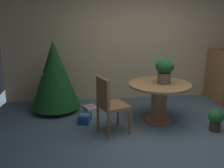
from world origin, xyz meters
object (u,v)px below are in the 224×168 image
at_px(wooden_cabinet, 224,76).
at_px(potted_plant, 216,119).
at_px(holiday_tree, 55,75).
at_px(wooden_chair_left, 109,102).
at_px(flower_vase, 164,70).
at_px(gift_box_blue, 85,118).
at_px(round_dining_table, 159,96).
at_px(gift_box_cream, 91,111).

relative_size(wooden_cabinet, potted_plant, 2.95).
xyz_separation_m(holiday_tree, potted_plant, (2.76, -1.30, -0.55)).
bearing_deg(wooden_chair_left, wooden_cabinet, 25.77).
distance_m(flower_vase, wooden_cabinet, 2.04).
relative_size(holiday_tree, gift_box_blue, 4.43).
height_order(wooden_cabinet, potted_plant, wooden_cabinet).
distance_m(flower_vase, wooden_chair_left, 1.17).
bearing_deg(wooden_cabinet, gift_box_blue, -164.68).
bearing_deg(flower_vase, round_dining_table, 173.51).
bearing_deg(holiday_tree, potted_plant, -25.18).
bearing_deg(wooden_cabinet, flower_vase, -150.28).
bearing_deg(holiday_tree, flower_vase, -22.04).
xyz_separation_m(round_dining_table, gift_box_cream, (-1.23, 0.46, -0.40)).
xyz_separation_m(round_dining_table, wooden_chair_left, (-0.95, -0.35, 0.04)).
xyz_separation_m(flower_vase, potted_plant, (0.78, -0.50, -0.77)).
bearing_deg(gift_box_blue, gift_box_cream, 70.60).
xyz_separation_m(holiday_tree, wooden_cabinet, (3.72, 0.19, -0.19)).
xyz_separation_m(wooden_chair_left, gift_box_cream, (-0.28, 0.81, -0.44)).
relative_size(round_dining_table, wooden_chair_left, 1.16).
relative_size(round_dining_table, gift_box_cream, 3.59).
distance_m(round_dining_table, gift_box_blue, 1.42).
bearing_deg(round_dining_table, wooden_chair_left, -160.00).
xyz_separation_m(wooden_chair_left, potted_plant, (1.80, -0.16, -0.32)).
height_order(round_dining_table, gift_box_blue, round_dining_table).
bearing_deg(holiday_tree, gift_box_cream, -25.72).
bearing_deg(flower_vase, wooden_cabinet, 29.72).
bearing_deg(flower_vase, gift_box_blue, 174.87).
xyz_separation_m(round_dining_table, wooden_cabinet, (1.80, 0.98, 0.08)).
distance_m(wooden_chair_left, gift_box_cream, 0.96).
relative_size(flower_vase, wooden_cabinet, 0.38).
distance_m(wooden_chair_left, wooden_cabinet, 3.06).
distance_m(wooden_chair_left, potted_plant, 1.83).
bearing_deg(potted_plant, wooden_cabinet, 57.29).
height_order(flower_vase, wooden_chair_left, flower_vase).
relative_size(flower_vase, gift_box_cream, 1.40).
bearing_deg(gift_box_cream, potted_plant, -25.00).
bearing_deg(wooden_chair_left, gift_box_blue, 130.34).
relative_size(wooden_chair_left, gift_box_blue, 2.95).
relative_size(flower_vase, holiday_tree, 0.30).
bearing_deg(wooden_cabinet, gift_box_cream, -170.28).
distance_m(holiday_tree, gift_box_blue, 1.12).
bearing_deg(wooden_chair_left, flower_vase, 18.41).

